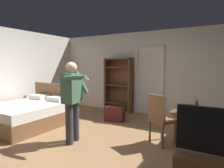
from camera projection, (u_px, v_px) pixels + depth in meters
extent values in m
plane|color=olive|center=(74.00, 144.00, 3.91)|extent=(6.71, 6.71, 0.00)
cube|color=silver|center=(137.00, 73.00, 6.45)|extent=(5.89, 0.12, 2.60)
cube|color=white|center=(136.00, 81.00, 6.40)|extent=(0.08, 0.08, 2.05)
cube|color=white|center=(162.00, 83.00, 5.97)|extent=(0.08, 0.08, 2.05)
cube|color=white|center=(150.00, 48.00, 6.08)|extent=(0.93, 0.08, 0.08)
cube|color=brown|center=(28.00, 119.00, 5.06)|extent=(1.63, 1.94, 0.35)
cube|color=silver|center=(28.00, 108.00, 5.03)|extent=(1.57, 1.88, 0.22)
cube|color=brown|center=(55.00, 100.00, 5.82)|extent=(1.63, 0.08, 1.02)
cube|color=white|center=(40.00, 97.00, 5.77)|extent=(0.50, 0.34, 0.12)
cube|color=white|center=(57.00, 99.00, 5.41)|extent=(0.50, 0.34, 0.12)
cube|color=brown|center=(107.00, 84.00, 6.77)|extent=(0.06, 0.32, 1.77)
cube|color=brown|center=(130.00, 86.00, 6.32)|extent=(0.06, 0.32, 1.77)
cube|color=brown|center=(118.00, 59.00, 6.46)|extent=(0.95, 0.32, 0.04)
cube|color=brown|center=(120.00, 85.00, 6.68)|extent=(0.95, 0.02, 1.77)
cube|color=brown|center=(118.00, 103.00, 6.60)|extent=(0.89, 0.32, 0.03)
cube|color=brown|center=(118.00, 85.00, 6.55)|extent=(0.89, 0.32, 0.03)
cylinder|color=purple|center=(123.00, 84.00, 6.45)|extent=(0.05, 0.05, 0.08)
cube|color=brown|center=(118.00, 67.00, 6.49)|extent=(0.89, 0.32, 0.03)
cube|color=black|center=(220.00, 132.00, 2.20)|extent=(0.93, 0.05, 0.54)
cube|color=#3B5195|center=(220.00, 131.00, 2.22)|extent=(0.87, 0.01, 0.48)
cylinder|color=brown|center=(188.00, 132.00, 3.57)|extent=(0.08, 0.08, 0.67)
cylinder|color=brown|center=(187.00, 149.00, 3.60)|extent=(0.39, 0.39, 0.03)
cylinder|color=brown|center=(188.00, 114.00, 3.53)|extent=(0.65, 0.65, 0.03)
cube|color=black|center=(187.00, 112.00, 3.55)|extent=(0.35, 0.26, 0.02)
cube|color=black|center=(187.00, 107.00, 3.43)|extent=(0.34, 0.24, 0.07)
cube|color=navy|center=(187.00, 107.00, 3.43)|extent=(0.31, 0.20, 0.05)
cylinder|color=#36522F|center=(197.00, 109.00, 3.38)|extent=(0.06, 0.06, 0.21)
cylinder|color=#36522F|center=(197.00, 101.00, 3.37)|extent=(0.03, 0.03, 0.05)
cylinder|color=brown|center=(175.00, 133.00, 3.84)|extent=(0.04, 0.04, 0.45)
cylinder|color=brown|center=(162.00, 129.00, 4.13)|extent=(0.04, 0.04, 0.45)
cylinder|color=brown|center=(163.00, 137.00, 3.66)|extent=(0.04, 0.04, 0.45)
cylinder|color=brown|center=(150.00, 132.00, 3.94)|extent=(0.04, 0.04, 0.45)
cube|color=brown|center=(163.00, 120.00, 3.87)|extent=(0.56, 0.56, 0.04)
cube|color=brown|center=(157.00, 108.00, 3.75)|extent=(0.39, 0.23, 0.50)
cylinder|color=#333338|center=(75.00, 121.00, 4.05)|extent=(0.15, 0.15, 0.81)
cylinder|color=#333338|center=(69.00, 124.00, 3.85)|extent=(0.15, 0.15, 0.81)
cube|color=#3F664C|center=(72.00, 88.00, 3.89)|extent=(0.31, 0.42, 0.57)
sphere|color=#D8AD8C|center=(71.00, 68.00, 3.85)|extent=(0.22, 0.22, 0.22)
cylinder|color=#3F664C|center=(81.00, 82.00, 4.05)|extent=(0.33, 0.14, 0.47)
cylinder|color=#3F664C|center=(75.00, 78.00, 3.58)|extent=(0.46, 0.15, 0.11)
cube|color=white|center=(85.00, 79.00, 3.48)|extent=(0.12, 0.05, 0.04)
cube|color=#4C1919|center=(115.00, 113.00, 5.49)|extent=(0.58, 0.42, 0.41)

